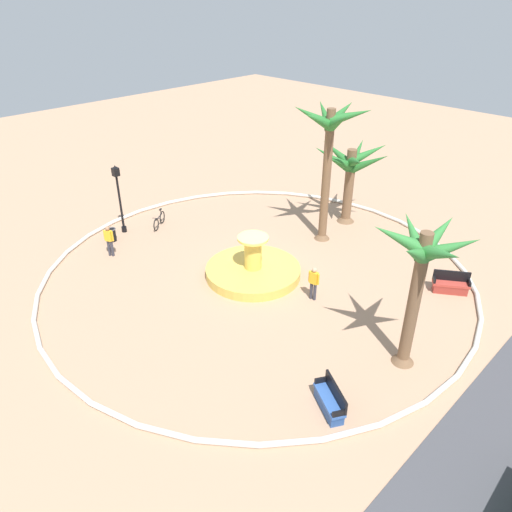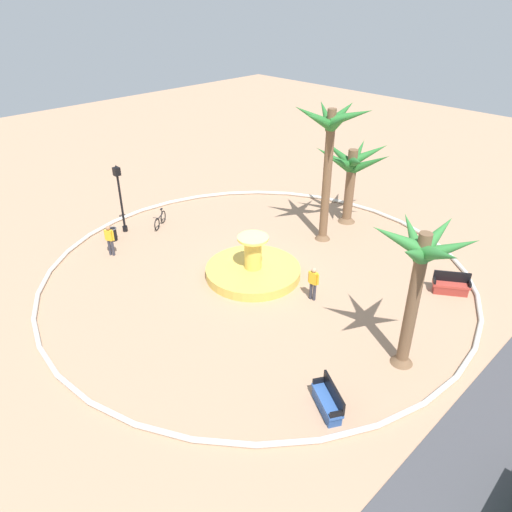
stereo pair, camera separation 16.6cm
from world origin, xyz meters
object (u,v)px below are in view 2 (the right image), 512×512
bench_east (328,402)px  person_cyclist_helmet (110,239)px  trash_bin (113,234)px  person_cyclist_photo (313,282)px  bicycle_red_frame (160,220)px  palm_tree_mid_plaza (351,168)px  palm_tree_near_fountain (330,141)px  fountain (253,270)px  lamppost (120,193)px  bench_west (451,286)px  palm_tree_by_curb (420,267)px

bench_east → person_cyclist_helmet: size_ratio=0.99×
trash_bin → person_cyclist_photo: 11.68m
bench_east → person_cyclist_photo: person_cyclist_photo is taller
bicycle_red_frame → person_cyclist_photo: 10.85m
palm_tree_mid_plaza → bicycle_red_frame: (8.10, -7.13, -2.90)m
palm_tree_near_fountain → trash_bin: 12.44m
fountain → person_cyclist_photo: bearing=98.2°
palm_tree_near_fountain → person_cyclist_photo: palm_tree_near_fountain is taller
lamppost → trash_bin: 2.22m
bench_east → fountain: bearing=-118.1°
fountain → bench_west: (-5.29, 7.32, 0.04)m
lamppost → person_cyclist_photo: (-2.30, 11.71, -1.38)m
bench_east → trash_bin: size_ratio=2.24×
bench_west → person_cyclist_helmet: person_cyclist_helmet is taller
person_cyclist_photo → palm_tree_mid_plaza: bearing=-154.0°
bench_west → person_cyclist_helmet: bearing=-56.8°
bicycle_red_frame → lamppost: bearing=-26.3°
bench_west → person_cyclist_photo: person_cyclist_photo is taller
fountain → lamppost: lamppost is taller
bicycle_red_frame → palm_tree_near_fountain: bearing=125.7°
palm_tree_mid_plaza → person_cyclist_photo: palm_tree_mid_plaza is taller
lamppost → trash_bin: (1.04, 0.53, -1.89)m
bench_east → bench_west: 9.41m
palm_tree_by_curb → trash_bin: bearing=-81.1°
bench_east → bicycle_red_frame: size_ratio=1.13×
fountain → lamppost: (1.83, -8.44, 1.98)m
palm_tree_mid_plaza → trash_bin: size_ratio=6.27×
bench_west → bicycle_red_frame: size_ratio=1.11×
bench_west → person_cyclist_photo: bearing=-40.1°
fountain → lamppost: size_ratio=1.16×
lamppost → palm_tree_near_fountain: bearing=130.6°
palm_tree_by_curb → bicycle_red_frame: (-0.30, -15.79, -3.76)m
palm_tree_by_curb → bench_east: 5.38m
trash_bin → person_cyclist_helmet: person_cyclist_helmet is taller
trash_bin → person_cyclist_photo: bearing=106.6°
fountain → person_cyclist_photo: (-0.47, 3.27, 0.60)m
bench_west → lamppost: size_ratio=0.41×
palm_tree_near_fountain → bench_east: 13.25m
bench_west → person_cyclist_helmet: size_ratio=0.97×
palm_tree_by_curb → bicycle_red_frame: palm_tree_by_curb is taller
fountain → bicycle_red_frame: bearing=-89.7°
person_cyclist_photo → palm_tree_near_fountain: bearing=-145.8°
bench_west → palm_tree_near_fountain: bearing=-90.6°
fountain → palm_tree_by_curb: bearing=87.6°
palm_tree_near_fountain → bicycle_red_frame: (5.40, -7.51, -5.03)m
lamppost → trash_bin: lamppost is taller
bench_west → bicycle_red_frame: (5.33, -14.88, 0.04)m
lamppost → trash_bin: size_ratio=5.33×
palm_tree_mid_plaza → palm_tree_near_fountain: bearing=8.1°
palm_tree_near_fountain → bench_west: bearing=89.4°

